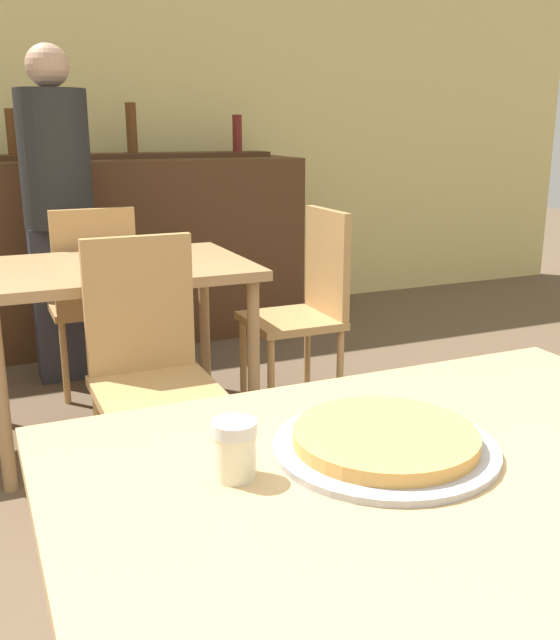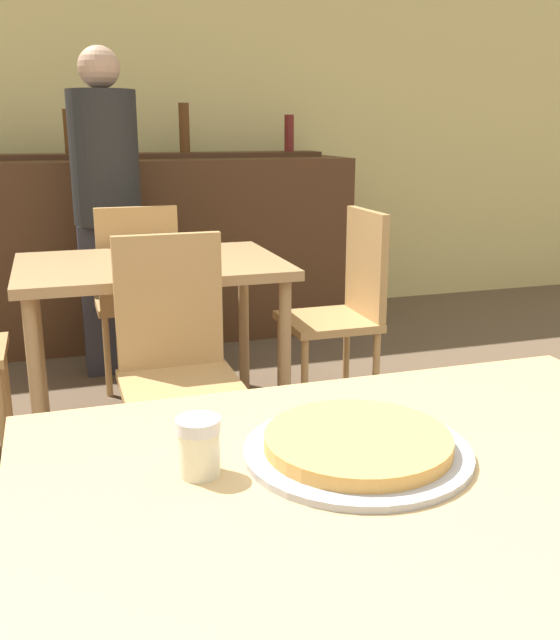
# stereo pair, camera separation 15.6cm
# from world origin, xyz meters

# --- Properties ---
(wall_back) EXTENTS (8.00, 0.05, 2.80)m
(wall_back) POSITION_xyz_m (0.00, 3.96, 1.40)
(wall_back) COLOR #EAD684
(wall_back) RESTS_ON ground_plane
(dining_table_near) EXTENTS (1.18, 0.83, 0.77)m
(dining_table_near) POSITION_xyz_m (0.00, 0.00, 0.69)
(dining_table_near) COLOR tan
(dining_table_near) RESTS_ON ground_plane
(dining_table_far) EXTENTS (1.07, 0.76, 0.74)m
(dining_table_far) POSITION_xyz_m (-0.11, 2.03, 0.66)
(dining_table_far) COLOR #A87F51
(dining_table_far) RESTS_ON ground_plane
(bar_counter) EXTENTS (2.60, 0.56, 1.09)m
(bar_counter) POSITION_xyz_m (0.00, 3.45, 0.54)
(bar_counter) COLOR #4C2D19
(bar_counter) RESTS_ON ground_plane
(bar_back_shelf) EXTENTS (2.39, 0.24, 0.32)m
(bar_back_shelf) POSITION_xyz_m (-0.03, 3.59, 1.14)
(bar_back_shelf) COLOR #4C2D19
(bar_back_shelf) RESTS_ON bar_counter
(chair_far_side_front) EXTENTS (0.40, 0.40, 0.92)m
(chair_far_side_front) POSITION_xyz_m (-0.11, 1.48, 0.51)
(chair_far_side_front) COLOR tan
(chair_far_side_front) RESTS_ON ground_plane
(chair_far_side_back) EXTENTS (0.40, 0.40, 0.92)m
(chair_far_side_back) POSITION_xyz_m (-0.11, 2.57, 0.51)
(chair_far_side_back) COLOR tan
(chair_far_side_back) RESTS_ON ground_plane
(chair_far_side_right) EXTENTS (0.40, 0.40, 0.92)m
(chair_far_side_right) POSITION_xyz_m (0.77, 2.03, 0.51)
(chair_far_side_right) COLOR tan
(chair_far_side_right) RESTS_ON ground_plane
(pizza_tray) EXTENTS (0.37, 0.37, 0.04)m
(pizza_tray) POSITION_xyz_m (-0.04, 0.08, 0.78)
(pizza_tray) COLOR #A3A3A8
(pizza_tray) RESTS_ON dining_table_near
(cheese_shaker) EXTENTS (0.07, 0.07, 0.09)m
(cheese_shaker) POSITION_xyz_m (-0.30, 0.09, 0.81)
(cheese_shaker) COLOR beige
(cheese_shaker) RESTS_ON dining_table_near
(person_standing) EXTENTS (0.34, 0.34, 1.66)m
(person_standing) POSITION_xyz_m (-0.20, 2.87, 0.90)
(person_standing) COLOR #2D2D38
(person_standing) RESTS_ON ground_plane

